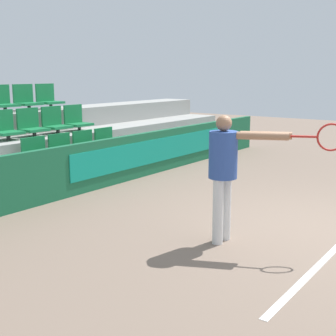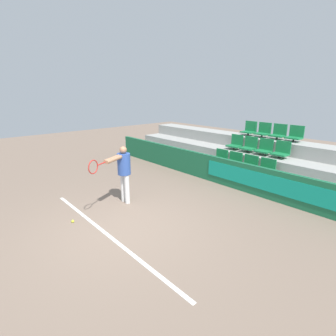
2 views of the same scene
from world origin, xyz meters
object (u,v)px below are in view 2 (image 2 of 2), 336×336
stadium_chair_10 (278,133)px  tennis_ball (73,221)px  stadium_chair_1 (234,162)px  stadium_chair_11 (295,135)px  stadium_chair_7 (281,151)px  stadium_chair_8 (249,130)px  stadium_chair_3 (266,169)px  stadium_chair_4 (235,143)px  stadium_chair_9 (263,131)px  stadium_chair_6 (265,148)px  stadium_chair_2 (249,165)px  stadium_chair_0 (220,158)px  stadium_chair_5 (249,146)px  tennis_player (123,169)px

stadium_chair_10 → tennis_ball: stadium_chair_10 is taller
stadium_chair_1 → stadium_chair_11: 2.26m
tennis_ball → stadium_chair_7: bearing=73.6°
stadium_chair_7 → stadium_chair_8: 1.99m
stadium_chair_7 → stadium_chair_3: bearing=-90.0°
stadium_chair_11 → tennis_ball: (-1.82, -7.08, -1.47)m
stadium_chair_4 → stadium_chair_10: (1.16, 0.87, 0.43)m
stadium_chair_8 → stadium_chair_10: 1.16m
stadium_chair_9 → stadium_chair_10: size_ratio=1.00×
stadium_chair_6 → stadium_chair_9: bearing=123.8°
stadium_chair_7 → stadium_chair_11: 0.97m
stadium_chair_2 → stadium_chair_8: bearing=123.8°
stadium_chair_0 → stadium_chair_11: stadium_chair_11 is taller
stadium_chair_3 → tennis_ball: stadium_chair_3 is taller
stadium_chair_0 → stadium_chair_7: (1.74, 0.87, 0.43)m
stadium_chair_2 → stadium_chair_5: bearing=123.8°
stadium_chair_7 → stadium_chair_10: stadium_chair_10 is taller
tennis_ball → stadium_chair_8: bearing=89.4°
stadium_chair_11 → stadium_chair_8: bearing=180.0°
stadium_chair_4 → tennis_player: bearing=-92.8°
stadium_chair_1 → stadium_chair_3: (1.16, 0.00, 0.00)m
stadium_chair_1 → stadium_chair_11: stadium_chair_11 is taller
stadium_chair_0 → stadium_chair_2: 1.16m
stadium_chair_3 → tennis_ball: size_ratio=8.16×
stadium_chair_8 → stadium_chair_9: (0.58, 0.00, 0.00)m
stadium_chair_11 → tennis_ball: size_ratio=8.16×
stadium_chair_3 → stadium_chair_8: size_ratio=1.00×
stadium_chair_10 → tennis_player: bearing=-104.1°
stadium_chair_0 → stadium_chair_2: size_ratio=1.00×
stadium_chair_4 → stadium_chair_6: bearing=0.0°
stadium_chair_11 → tennis_ball: stadium_chair_11 is taller
stadium_chair_1 → tennis_player: 3.94m
tennis_player → stadium_chair_3: bearing=37.7°
stadium_chair_1 → stadium_chair_2: (0.58, 0.00, 0.00)m
tennis_player → stadium_chair_11: bearing=45.4°
stadium_chair_8 → tennis_player: stadium_chair_8 is taller
stadium_chair_6 → stadium_chair_7: size_ratio=1.00×
stadium_chair_11 → tennis_ball: 7.46m
stadium_chair_1 → stadium_chair_2: size_ratio=1.00×
stadium_chair_2 → stadium_chair_3: size_ratio=1.00×
stadium_chair_8 → stadium_chair_4: bearing=-90.0°
stadium_chair_3 → stadium_chair_4: bearing=153.5°
stadium_chair_9 → tennis_player: bearing=-98.3°
stadium_chair_5 → stadium_chair_11: bearing=36.8°
stadium_chair_5 → stadium_chair_8: 1.13m
stadium_chair_6 → stadium_chair_7: (0.58, 0.00, 0.00)m
stadium_chair_0 → tennis_ball: (-0.08, -5.34, -0.61)m
stadium_chair_4 → stadium_chair_8: 0.97m
stadium_chair_5 → stadium_chair_11: size_ratio=1.00×
tennis_player → tennis_ball: tennis_player is taller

